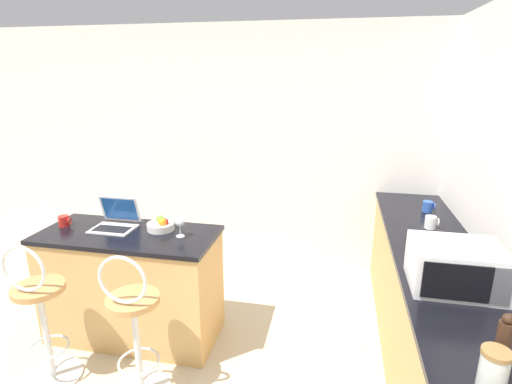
{
  "coord_description": "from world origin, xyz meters",
  "views": [
    {
      "loc": [
        1.24,
        -1.76,
        2.1
      ],
      "look_at": [
        0.49,
        1.82,
        1.01
      ],
      "focal_mm": 28.0,
      "sensor_mm": 36.0,
      "label": 1
    }
  ],
  "objects": [
    {
      "name": "bar_stool_near",
      "position": [
        -0.68,
        0.25,
        0.51
      ],
      "size": [
        0.4,
        0.4,
        1.07
      ],
      "color": "silver",
      "rests_on": "ground_plane"
    },
    {
      "name": "breakfast_bar",
      "position": [
        -0.33,
        0.86,
        0.46
      ],
      "size": [
        1.39,
        0.62,
        0.91
      ],
      "color": "tan",
      "rests_on": "ground_plane"
    },
    {
      "name": "storage_jar",
      "position": [
        1.88,
        -0.31,
        1.0
      ],
      "size": [
        0.11,
        0.11,
        0.17
      ],
      "color": "silver",
      "rests_on": "counter_right"
    },
    {
      "name": "laptop",
      "position": [
        -0.48,
        0.95,
        0.97
      ],
      "size": [
        0.33,
        0.28,
        0.24
      ],
      "color": "silver",
      "rests_on": "breakfast_bar"
    },
    {
      "name": "pepper_mill",
      "position": [
        1.94,
        -0.21,
        1.04
      ],
      "size": [
        0.06,
        0.06,
        0.28
      ],
      "color": "#331E14",
      "rests_on": "counter_right"
    },
    {
      "name": "counter_right",
      "position": [
        1.96,
        0.96,
        0.46
      ],
      "size": [
        0.63,
        2.94,
        0.91
      ],
      "color": "tan",
      "rests_on": "ground_plane"
    },
    {
      "name": "wine_glass_short",
      "position": [
        0.1,
        0.87,
        1.02
      ],
      "size": [
        0.07,
        0.07,
        0.15
      ],
      "color": "silver",
      "rests_on": "breakfast_bar"
    },
    {
      "name": "mug_white",
      "position": [
        2.0,
        1.44,
        0.96
      ],
      "size": [
        0.1,
        0.09,
        0.1
      ],
      "color": "white",
      "rests_on": "counter_right"
    },
    {
      "name": "mug_red",
      "position": [
        -0.9,
        0.88,
        0.95
      ],
      "size": [
        0.1,
        0.08,
        0.09
      ],
      "color": "red",
      "rests_on": "breakfast_bar"
    },
    {
      "name": "microwave",
      "position": [
        1.93,
        0.49,
        1.04
      ],
      "size": [
        0.49,
        0.4,
        0.26
      ],
      "color": "silver",
      "rests_on": "counter_right"
    },
    {
      "name": "fruit_bowl",
      "position": [
        -0.1,
        0.97,
        0.95
      ],
      "size": [
        0.22,
        0.22,
        0.11
      ],
      "color": "silver",
      "rests_on": "breakfast_bar"
    },
    {
      "name": "wall_back",
      "position": [
        0.0,
        2.44,
        1.3
      ],
      "size": [
        12.0,
        0.06,
        2.6
      ],
      "color": "silver",
      "rests_on": "ground_plane"
    },
    {
      "name": "mug_blue",
      "position": [
        2.05,
        1.87,
        0.96
      ],
      "size": [
        0.1,
        0.09,
        0.1
      ],
      "color": "#2D51AD",
      "rests_on": "counter_right"
    },
    {
      "name": "bar_stool_far",
      "position": [
        0.01,
        0.25,
        0.51
      ],
      "size": [
        0.4,
        0.4,
        1.07
      ],
      "color": "silver",
      "rests_on": "ground_plane"
    }
  ]
}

